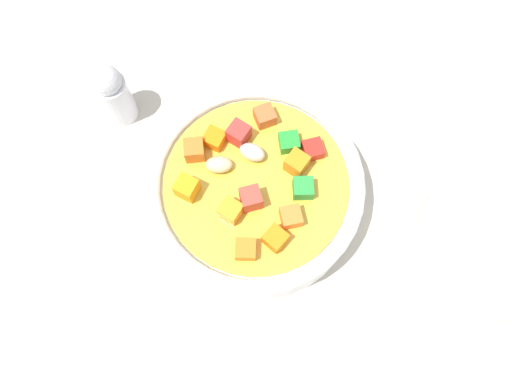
# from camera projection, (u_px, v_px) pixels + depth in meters

# --- Properties ---
(ground_plane) EXTENTS (1.40, 1.40, 0.02)m
(ground_plane) POSITION_uv_depth(u_px,v_px,m) (256.00, 204.00, 0.51)
(ground_plane) COLOR #BAB2A0
(soup_bowl_main) EXTENTS (0.19, 0.19, 0.07)m
(soup_bowl_main) POSITION_uv_depth(u_px,v_px,m) (256.00, 191.00, 0.47)
(soup_bowl_main) COLOR white
(soup_bowl_main) RESTS_ON ground_plane
(spoon) EXTENTS (0.17, 0.13, 0.01)m
(spoon) POSITION_uv_depth(u_px,v_px,m) (239.00, 66.00, 0.55)
(spoon) COLOR silver
(spoon) RESTS_ON ground_plane
(side_bowl_small) EXTENTS (0.14, 0.14, 0.05)m
(side_bowl_small) POSITION_uv_depth(u_px,v_px,m) (495.00, 241.00, 0.47)
(side_bowl_small) COLOR white
(side_bowl_small) RESTS_ON ground_plane
(pepper_shaker) EXTENTS (0.03, 0.03, 0.08)m
(pepper_shaker) POSITION_uv_depth(u_px,v_px,m) (113.00, 94.00, 0.50)
(pepper_shaker) COLOR silver
(pepper_shaker) RESTS_ON ground_plane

